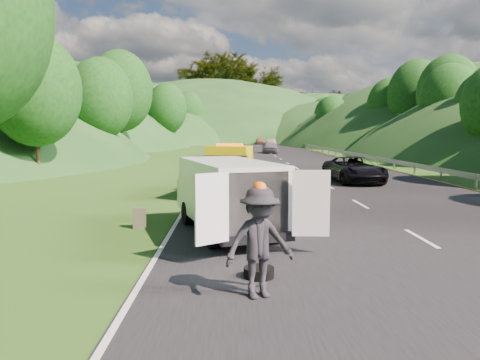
{
  "coord_description": "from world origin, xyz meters",
  "views": [
    {
      "loc": [
        -2.16,
        -14.35,
        2.92
      ],
      "look_at": [
        -1.86,
        1.11,
        1.3
      ],
      "focal_mm": 35.0,
      "sensor_mm": 36.0,
      "label": 1
    }
  ],
  "objects_px": {
    "suitcase": "(139,218)",
    "woman": "(215,223)",
    "passing_suv": "(354,183)",
    "tow_truck": "(224,170)",
    "white_van": "(227,192)",
    "child": "(235,223)",
    "spare_tire": "(259,278)",
    "worker": "(259,298)"
  },
  "relations": [
    {
      "from": "suitcase",
      "to": "woman",
      "type": "bearing_deg",
      "value": 16.6
    },
    {
      "from": "woman",
      "to": "passing_suv",
      "type": "xyz_separation_m",
      "value": [
        7.51,
        11.66,
        0.0
      ]
    },
    {
      "from": "tow_truck",
      "to": "woman",
      "type": "distance_m",
      "value": 7.02
    },
    {
      "from": "white_van",
      "to": "child",
      "type": "height_order",
      "value": "white_van"
    },
    {
      "from": "woman",
      "to": "child",
      "type": "height_order",
      "value": "woman"
    },
    {
      "from": "woman",
      "to": "passing_suv",
      "type": "relative_size",
      "value": 0.28
    },
    {
      "from": "spare_tire",
      "to": "passing_suv",
      "type": "distance_m",
      "value": 18.38
    },
    {
      "from": "white_van",
      "to": "suitcase",
      "type": "relative_size",
      "value": 10.15
    },
    {
      "from": "child",
      "to": "passing_suv",
      "type": "relative_size",
      "value": 0.2
    },
    {
      "from": "child",
      "to": "passing_suv",
      "type": "height_order",
      "value": "passing_suv"
    },
    {
      "from": "worker",
      "to": "suitcase",
      "type": "height_order",
      "value": "worker"
    },
    {
      "from": "child",
      "to": "worker",
      "type": "height_order",
      "value": "worker"
    },
    {
      "from": "spare_tire",
      "to": "passing_suv",
      "type": "bearing_deg",
      "value": 69.54
    },
    {
      "from": "tow_truck",
      "to": "spare_tire",
      "type": "distance_m",
      "value": 12.56
    },
    {
      "from": "spare_tire",
      "to": "tow_truck",
      "type": "bearing_deg",
      "value": 94.03
    },
    {
      "from": "tow_truck",
      "to": "child",
      "type": "relative_size",
      "value": 5.51
    },
    {
      "from": "woman",
      "to": "suitcase",
      "type": "distance_m",
      "value": 2.36
    },
    {
      "from": "tow_truck",
      "to": "suitcase",
      "type": "height_order",
      "value": "tow_truck"
    },
    {
      "from": "suitcase",
      "to": "spare_tire",
      "type": "height_order",
      "value": "suitcase"
    },
    {
      "from": "child",
      "to": "spare_tire",
      "type": "distance_m",
      "value": 5.58
    },
    {
      "from": "white_van",
      "to": "woman",
      "type": "relative_size",
      "value": 4.28
    },
    {
      "from": "spare_tire",
      "to": "suitcase",
      "type": "bearing_deg",
      "value": 124.17
    },
    {
      "from": "spare_tire",
      "to": "worker",
      "type": "bearing_deg",
      "value": -93.18
    },
    {
      "from": "suitcase",
      "to": "passing_suv",
      "type": "height_order",
      "value": "passing_suv"
    },
    {
      "from": "woman",
      "to": "worker",
      "type": "relative_size",
      "value": 0.76
    },
    {
      "from": "tow_truck",
      "to": "white_van",
      "type": "distance_m",
      "value": 8.34
    },
    {
      "from": "woman",
      "to": "worker",
      "type": "height_order",
      "value": "worker"
    },
    {
      "from": "child",
      "to": "tow_truck",
      "type": "bearing_deg",
      "value": 148.04
    },
    {
      "from": "tow_truck",
      "to": "passing_suv",
      "type": "distance_m",
      "value": 8.78
    },
    {
      "from": "woman",
      "to": "worker",
      "type": "distance_m",
      "value": 6.75
    },
    {
      "from": "suitcase",
      "to": "passing_suv",
      "type": "distance_m",
      "value": 15.72
    },
    {
      "from": "woman",
      "to": "child",
      "type": "bearing_deg",
      "value": -85.79
    },
    {
      "from": "woman",
      "to": "worker",
      "type": "xyz_separation_m",
      "value": [
        1.02,
        -6.67,
        0.0
      ]
    },
    {
      "from": "worker",
      "to": "suitcase",
      "type": "xyz_separation_m",
      "value": [
        -3.26,
        6.01,
        0.31
      ]
    },
    {
      "from": "white_van",
      "to": "suitcase",
      "type": "bearing_deg",
      "value": 147.34
    },
    {
      "from": "spare_tire",
      "to": "passing_suv",
      "type": "xyz_separation_m",
      "value": [
        6.43,
        17.22,
        0.0
      ]
    },
    {
      "from": "child",
      "to": "suitcase",
      "type": "xyz_separation_m",
      "value": [
        -2.89,
        -0.68,
        0.31
      ]
    },
    {
      "from": "tow_truck",
      "to": "worker",
      "type": "distance_m",
      "value": 13.67
    },
    {
      "from": "tow_truck",
      "to": "spare_tire",
      "type": "xyz_separation_m",
      "value": [
        0.88,
        -12.48,
        -1.14
      ]
    },
    {
      "from": "worker",
      "to": "passing_suv",
      "type": "relative_size",
      "value": 0.37
    },
    {
      "from": "woman",
      "to": "suitcase",
      "type": "height_order",
      "value": "woman"
    },
    {
      "from": "spare_tire",
      "to": "passing_suv",
      "type": "relative_size",
      "value": 0.12
    }
  ]
}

